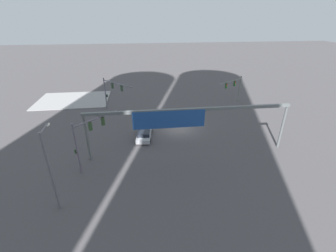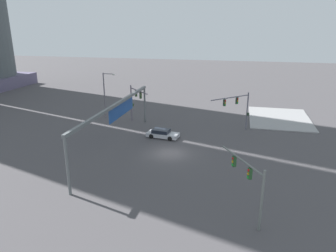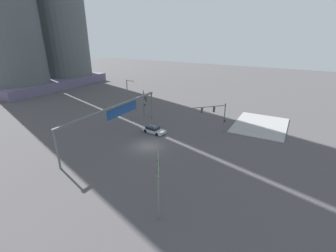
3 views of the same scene
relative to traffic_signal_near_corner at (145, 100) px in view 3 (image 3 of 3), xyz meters
name	(u,v)px [view 3 (image 3 of 3)]	position (x,y,z in m)	size (l,w,h in m)	color
ground_plane	(148,146)	(-11.24, -8.21, -4.08)	(219.87, 219.87, 0.00)	#484548
sidewalk_corner	(260,125)	(7.64, -22.91, -4.01)	(13.57, 9.82, 0.15)	gray
traffic_signal_near_corner	(145,100)	(0.00, 0.00, 0.00)	(4.57, 4.17, 5.89)	slate
traffic_signal_opposite_side	(159,178)	(-22.91, -17.33, -0.52)	(5.50, 3.48, 5.06)	slate
traffic_signal_cross_street	(215,113)	(-0.96, -15.99, -0.02)	(5.01, 5.37, 5.71)	slate
streetlamp_curved_arm	(128,94)	(1.85, 5.83, 0.33)	(0.32, 2.24, 7.60)	slate
overhead_sign_gantry	(116,110)	(-10.59, -1.35, 0.91)	(23.90, 0.43, 5.93)	#5B6062
sedan_car_approaching	(154,130)	(-5.94, -5.94, -3.51)	(2.39, 4.64, 1.21)	#B3B3BB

